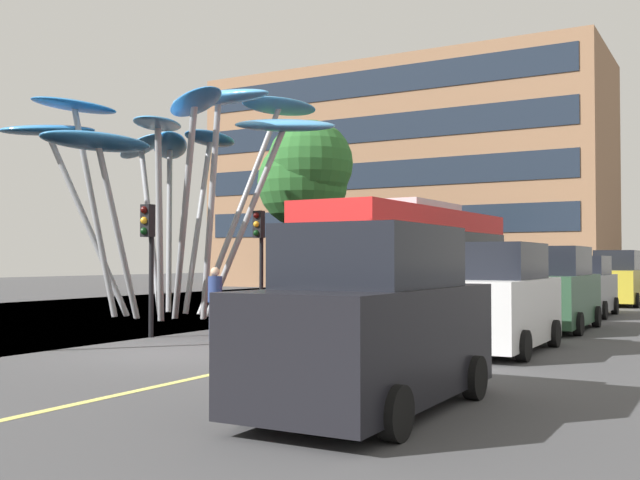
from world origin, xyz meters
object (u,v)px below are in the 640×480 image
(traffic_light_kerb_near, at_px, (149,241))
(red_bus, at_px, (412,258))
(car_far_side, at_px, (618,280))
(leaf_sculpture, at_px, (174,139))
(car_parked_near, at_px, (372,324))
(car_parked_mid, at_px, (496,300))
(traffic_light_kerb_far, at_px, (260,242))
(car_parked_far, at_px, (552,291))
(car_side_street, at_px, (581,287))
(traffic_light_island_mid, at_px, (308,245))
(pedestrian, at_px, (215,303))

(traffic_light_kerb_near, bearing_deg, red_bus, 56.82)
(car_far_side, bearing_deg, traffic_light_kerb_near, -112.76)
(leaf_sculpture, xyz_separation_m, car_parked_near, (12.59, -10.98, -4.93))
(leaf_sculpture, distance_m, car_parked_near, 17.42)
(car_parked_near, height_order, car_parked_mid, car_parked_near)
(car_far_side, bearing_deg, traffic_light_kerb_far, -117.17)
(car_parked_mid, bearing_deg, traffic_light_kerb_near, -169.76)
(car_parked_far, distance_m, car_side_street, 5.67)
(car_parked_mid, height_order, car_side_street, car_parked_mid)
(traffic_light_island_mid, bearing_deg, red_bus, -14.62)
(pedestrian, bearing_deg, car_far_side, 71.55)
(leaf_sculpture, distance_m, traffic_light_kerb_far, 5.80)
(traffic_light_island_mid, bearing_deg, pedestrian, -77.03)
(red_bus, bearing_deg, car_parked_far, 6.41)
(traffic_light_island_mid, bearing_deg, car_parked_mid, -37.14)
(traffic_light_kerb_far, height_order, car_parked_near, traffic_light_kerb_far)
(red_bus, relative_size, traffic_light_kerb_far, 3.00)
(traffic_light_kerb_far, height_order, car_parked_mid, traffic_light_kerb_far)
(car_parked_near, bearing_deg, traffic_light_island_mid, 123.13)
(traffic_light_kerb_near, height_order, traffic_light_kerb_far, traffic_light_kerb_far)
(red_bus, bearing_deg, traffic_light_kerb_near, -123.18)
(leaf_sculpture, bearing_deg, car_parked_near, -41.08)
(traffic_light_island_mid, bearing_deg, car_parked_near, -56.87)
(car_parked_far, bearing_deg, car_parked_mid, -89.93)
(car_parked_mid, relative_size, pedestrian, 2.50)
(leaf_sculpture, bearing_deg, traffic_light_island_mid, 26.12)
(traffic_light_kerb_near, bearing_deg, car_parked_far, 40.37)
(traffic_light_kerb_near, distance_m, car_side_street, 15.08)
(pedestrian, bearing_deg, car_parked_near, -39.80)
(pedestrian, bearing_deg, red_bus, 68.26)
(red_bus, distance_m, traffic_light_island_mid, 4.34)
(leaf_sculpture, bearing_deg, pedestrian, -42.52)
(traffic_light_island_mid, xyz_separation_m, car_parked_mid, (8.14, -6.17, -1.36))
(leaf_sculpture, xyz_separation_m, car_parked_mid, (12.25, -4.15, -4.96))
(traffic_light_island_mid, relative_size, car_side_street, 0.81)
(traffic_light_kerb_far, bearing_deg, red_bus, 29.63)
(leaf_sculpture, bearing_deg, car_parked_mid, -18.71)
(red_bus, bearing_deg, pedestrian, -111.74)
(car_parked_far, distance_m, car_far_side, 12.73)
(red_bus, distance_m, car_parked_near, 12.69)
(car_far_side, bearing_deg, leaf_sculpture, -131.05)
(car_parked_near, bearing_deg, car_parked_mid, 92.83)
(car_parked_mid, bearing_deg, car_parked_near, -87.17)
(traffic_light_kerb_near, distance_m, car_parked_far, 10.91)
(traffic_light_kerb_far, bearing_deg, car_parked_mid, -19.88)
(car_parked_mid, bearing_deg, leaf_sculpture, 161.29)
(traffic_light_island_mid, bearing_deg, car_side_street, 32.40)
(red_bus, distance_m, pedestrian, 6.81)
(leaf_sculpture, height_order, traffic_light_kerb_far, leaf_sculpture)
(traffic_light_island_mid, relative_size, car_parked_far, 0.74)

